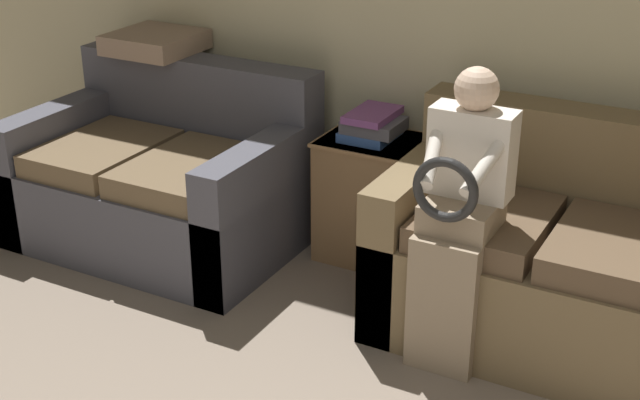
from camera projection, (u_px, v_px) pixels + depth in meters
name	position (u px, v px, depth m)	size (l,w,h in m)	color
wall_back	(613.00, 7.00, 3.68)	(7.61, 0.06, 2.55)	beige
couch_main	(620.00, 277.00, 3.53)	(1.88, 0.85, 0.90)	brown
couch_side	(165.00, 182.00, 4.46)	(1.36, 0.93, 0.87)	#4C4C56
child_left_seated	(460.00, 209.00, 3.36)	(0.32, 0.37, 1.17)	gray
side_shelf	(371.00, 196.00, 4.29)	(0.47, 0.41, 0.61)	olive
book_stack	(372.00, 126.00, 4.14)	(0.27, 0.29, 0.14)	#33569E
throw_pillow	(155.00, 42.00, 4.58)	(0.42, 0.42, 0.10)	gray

